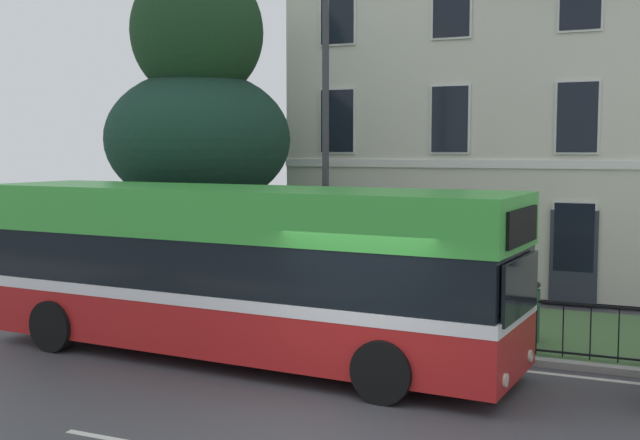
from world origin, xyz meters
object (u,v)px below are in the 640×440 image
(street_lamp_post, at_px, (326,124))
(evergreen_tree, at_px, (201,175))
(georgian_townhouse, at_px, (597,87))
(litter_bin, at_px, (525,310))
(single_decker_bus, at_px, (237,269))

(street_lamp_post, bearing_deg, evergreen_tree, 156.94)
(georgian_townhouse, bearing_deg, evergreen_tree, -139.59)
(evergreen_tree, relative_size, litter_bin, 7.36)
(evergreen_tree, height_order, litter_bin, evergreen_tree)
(georgian_townhouse, height_order, single_decker_bus, georgian_townhouse)
(single_decker_bus, bearing_deg, street_lamp_post, 83.76)
(georgian_townhouse, xyz_separation_m, street_lamp_post, (-4.44, -9.08, -1.26))
(georgian_townhouse, xyz_separation_m, litter_bin, (-0.36, -8.96, -4.81))
(street_lamp_post, relative_size, litter_bin, 6.16)
(single_decker_bus, xyz_separation_m, litter_bin, (4.57, 2.95, -0.91))
(street_lamp_post, bearing_deg, georgian_townhouse, 63.94)
(evergreen_tree, distance_m, single_decker_bus, 6.07)
(single_decker_bus, xyz_separation_m, street_lamp_post, (0.48, 2.82, 2.64))
(evergreen_tree, bearing_deg, street_lamp_post, -23.06)
(georgian_townhouse, relative_size, street_lamp_post, 2.13)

